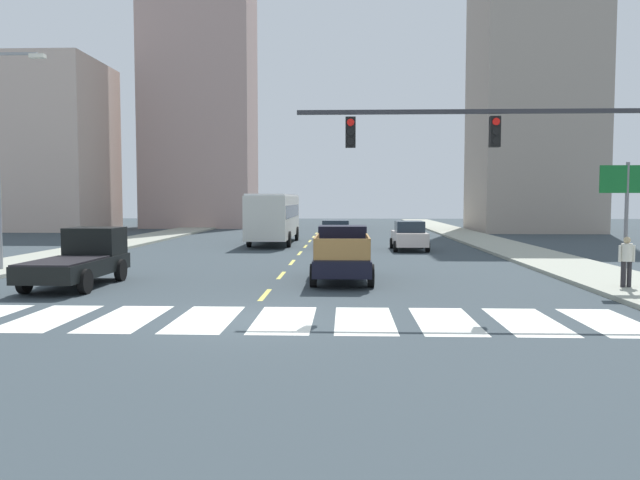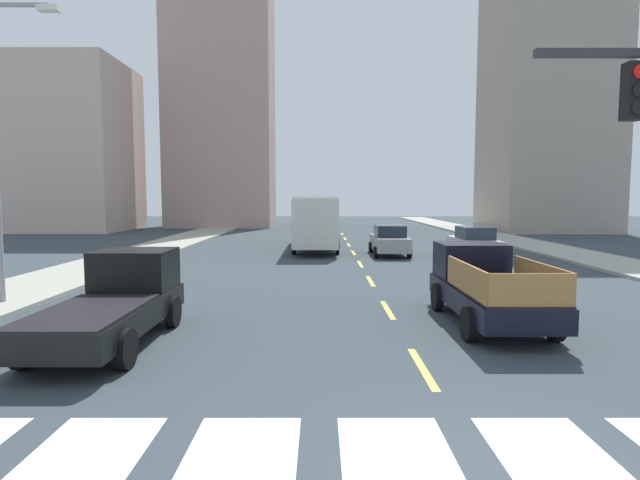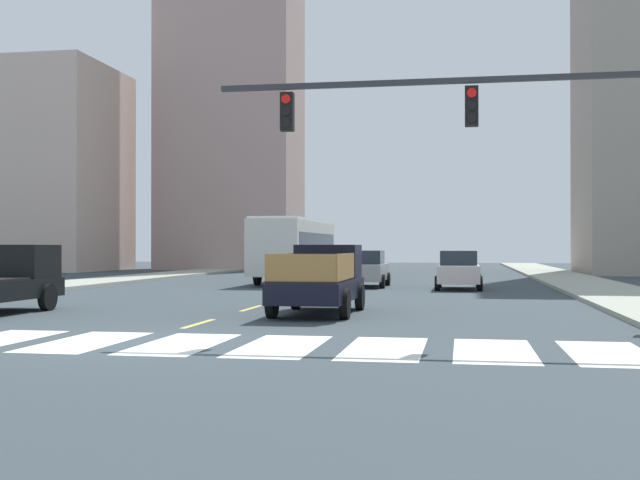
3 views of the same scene
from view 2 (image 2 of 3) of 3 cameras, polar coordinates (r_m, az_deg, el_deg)
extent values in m
cube|color=#9C9F8F|center=(27.62, 31.28, -2.49)|extent=(3.66, 110.00, 0.15)
cube|color=#9C9F8F|center=(25.80, -23.47, -2.66)|extent=(3.66, 110.00, 0.15)
cube|color=#D1C451|center=(10.18, 11.70, -14.06)|extent=(0.16, 2.40, 0.01)
cube|color=#D1C451|center=(14.93, 7.82, -7.87)|extent=(0.16, 2.40, 0.01)
cube|color=#D1C451|center=(19.80, 5.89, -4.67)|extent=(0.16, 2.40, 0.01)
cube|color=#D1C451|center=(24.73, 4.73, -2.74)|extent=(0.16, 2.40, 0.01)
cube|color=#D1C451|center=(29.68, 3.96, -1.45)|extent=(0.16, 2.40, 0.01)
cube|color=#D1C451|center=(34.64, 3.40, -0.53)|extent=(0.16, 2.40, 0.01)
cube|color=#D1C451|center=(39.61, 2.99, 0.16)|extent=(0.16, 2.40, 0.01)
cube|color=#D1C451|center=(44.59, 2.67, 0.69)|extent=(0.16, 2.40, 0.01)
cube|color=black|center=(13.77, 18.84, -6.30)|extent=(1.96, 5.20, 0.56)
cube|color=black|center=(15.24, 16.88, -2.21)|extent=(1.84, 1.60, 1.00)
cube|color=#19232D|center=(15.64, 16.43, -1.36)|extent=(1.72, 0.08, 0.56)
cube|color=black|center=(12.83, 20.24, -5.74)|extent=(1.84, 3.30, 0.06)
cylinder|color=black|center=(15.02, 13.33, -6.33)|extent=(0.22, 0.80, 0.80)
cylinder|color=black|center=(15.59, 20.40, -6.10)|extent=(0.22, 0.80, 0.80)
cylinder|color=black|center=(12.08, 16.74, -9.16)|extent=(0.22, 0.80, 0.80)
cylinder|color=black|center=(12.77, 25.30, -8.67)|extent=(0.22, 0.80, 0.80)
cube|color=olive|center=(12.48, 16.40, -4.16)|extent=(0.06, 3.17, 0.70)
cube|color=olive|center=(13.10, 24.01, -3.96)|extent=(0.06, 3.17, 0.70)
cube|color=olive|center=(11.31, 23.06, -5.28)|extent=(1.80, 0.06, 0.70)
cube|color=black|center=(12.17, -22.86, -7.89)|extent=(1.96, 5.20, 0.56)
cube|color=black|center=(13.59, -20.17, -3.15)|extent=(1.84, 1.60, 1.00)
cube|color=#19232D|center=(13.98, -19.57, -2.17)|extent=(1.72, 0.08, 0.56)
cube|color=black|center=(11.26, -24.81, -7.36)|extent=(1.84, 3.30, 0.06)
cylinder|color=black|center=(14.01, -24.04, -7.44)|extent=(0.22, 0.80, 0.80)
cylinder|color=black|center=(13.34, -16.26, -7.82)|extent=(0.22, 0.80, 0.80)
cylinder|color=black|center=(11.32, -30.60, -10.60)|extent=(0.22, 0.80, 0.80)
cylinder|color=black|center=(10.48, -21.16, -11.47)|extent=(0.22, 0.80, 0.80)
cube|color=silver|center=(31.67, -0.33, 2.31)|extent=(2.50, 10.80, 2.70)
cube|color=#19232D|center=(31.66, -0.33, 2.95)|extent=(2.52, 9.94, 0.80)
cube|color=silver|center=(31.64, -0.34, 4.86)|extent=(2.40, 10.37, 0.12)
cylinder|color=black|center=(35.13, -2.33, 0.36)|extent=(0.22, 1.00, 1.00)
cylinder|color=black|center=(35.11, 1.75, 0.36)|extent=(0.22, 1.00, 1.00)
cylinder|color=black|center=(28.84, -2.86, -0.64)|extent=(0.22, 1.00, 1.00)
cylinder|color=black|center=(28.82, 2.11, -0.64)|extent=(0.22, 1.00, 1.00)
cube|color=beige|center=(28.05, 17.22, -0.60)|extent=(1.80, 4.40, 0.76)
cube|color=#1E2833|center=(27.85, 17.35, 0.80)|extent=(1.58, 2.11, 0.64)
cylinder|color=black|center=(29.14, 14.73, -1.10)|extent=(0.22, 0.64, 0.64)
cylinder|color=black|center=(29.65, 18.10, -1.08)|extent=(0.22, 0.64, 0.64)
cylinder|color=black|center=(26.53, 16.21, -1.71)|extent=(0.22, 0.64, 0.64)
cylinder|color=black|center=(27.08, 19.87, -1.68)|extent=(0.22, 0.64, 0.64)
cube|color=gray|center=(28.56, 8.02, -0.34)|extent=(1.80, 4.40, 0.76)
cube|color=#1E2833|center=(28.35, 8.08, 1.05)|extent=(1.58, 2.11, 0.64)
cylinder|color=black|center=(29.83, 5.94, -0.82)|extent=(0.22, 0.64, 0.64)
cylinder|color=black|center=(30.07, 9.35, -0.82)|extent=(0.22, 0.64, 0.64)
cylinder|color=black|center=(27.14, 6.52, -1.40)|extent=(0.22, 0.64, 0.64)
cylinder|color=black|center=(27.40, 10.26, -1.39)|extent=(0.22, 0.64, 0.64)
cube|color=black|center=(8.99, 32.24, 14.12)|extent=(0.28, 0.24, 0.84)
cylinder|color=black|center=(8.84, 32.62, 12.57)|extent=(0.20, 0.04, 0.20)
cube|color=gray|center=(18.11, -31.08, 21.93)|extent=(1.80, 0.10, 0.10)
cube|color=silver|center=(17.66, -28.36, 22.17)|extent=(0.60, 0.28, 0.16)
cube|color=tan|center=(58.62, -11.14, 18.85)|extent=(11.20, 7.67, 34.97)
cube|color=#A29486|center=(55.66, 24.77, 19.78)|extent=(10.47, 10.38, 35.95)
cube|color=beige|center=(55.31, -25.94, 9.40)|extent=(9.94, 10.65, 16.16)
camera|label=1|loc=(10.82, 155.49, -6.04)|focal=34.90mm
camera|label=3|loc=(12.78, 138.32, -9.95)|focal=45.02mm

